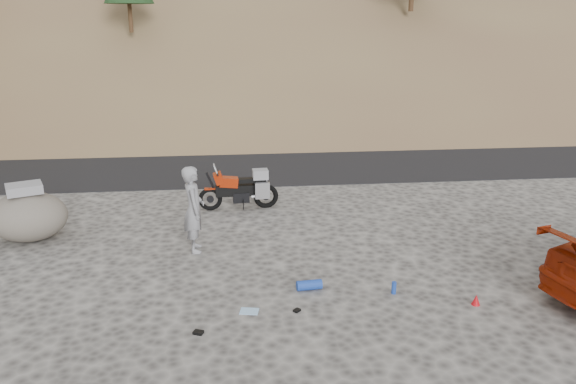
# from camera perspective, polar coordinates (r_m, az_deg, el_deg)

# --- Properties ---
(ground) EXTENTS (140.00, 140.00, 0.00)m
(ground) POSITION_cam_1_polar(r_m,az_deg,el_deg) (11.43, -4.91, -7.66)
(ground) COLOR #3E3C3A
(ground) RESTS_ON ground
(road) EXTENTS (120.00, 7.00, 0.05)m
(road) POSITION_cam_1_polar(r_m,az_deg,el_deg) (19.95, -5.48, 3.33)
(road) COLOR black
(road) RESTS_ON ground
(motorcycle) EXTENTS (2.10, 0.67, 1.25)m
(motorcycle) POSITION_cam_1_polar(r_m,az_deg,el_deg) (14.63, -4.68, 0.27)
(motorcycle) COLOR black
(motorcycle) RESTS_ON ground
(man) EXTENTS (0.52, 0.73, 1.87)m
(man) POSITION_cam_1_polar(r_m,az_deg,el_deg) (12.36, -9.34, -5.83)
(man) COLOR gray
(man) RESTS_ON ground
(boulder) EXTENTS (1.94, 1.74, 1.28)m
(boulder) POSITION_cam_1_polar(r_m,az_deg,el_deg) (13.83, -24.89, -2.22)
(boulder) COLOR #534F47
(boulder) RESTS_ON ground
(gear_blue_mat) EXTENTS (0.48, 0.23, 0.19)m
(gear_blue_mat) POSITION_cam_1_polar(r_m,az_deg,el_deg) (10.50, 2.17, -9.43)
(gear_blue_mat) COLOR #1B3DA2
(gear_blue_mat) RESTS_ON ground
(gear_bottle) EXTENTS (0.11, 0.11, 0.23)m
(gear_bottle) POSITION_cam_1_polar(r_m,az_deg,el_deg) (10.52, 10.71, -9.54)
(gear_bottle) COLOR #1B3DA2
(gear_bottle) RESTS_ON ground
(gear_funnel) EXTENTS (0.19, 0.19, 0.19)m
(gear_funnel) POSITION_cam_1_polar(r_m,az_deg,el_deg) (10.51, 18.56, -10.34)
(gear_funnel) COLOR red
(gear_funnel) RESTS_ON ground
(gear_glove_a) EXTENTS (0.19, 0.16, 0.04)m
(gear_glove_a) POSITION_cam_1_polar(r_m,az_deg,el_deg) (9.32, -9.10, -13.91)
(gear_glove_a) COLOR black
(gear_glove_a) RESTS_ON ground
(gear_glove_b) EXTENTS (0.15, 0.15, 0.04)m
(gear_glove_b) POSITION_cam_1_polar(r_m,az_deg,el_deg) (9.82, 0.92, -11.93)
(gear_glove_b) COLOR black
(gear_glove_b) RESTS_ON ground
(gear_blue_cloth) EXTENTS (0.35, 0.29, 0.01)m
(gear_blue_cloth) POSITION_cam_1_polar(r_m,az_deg,el_deg) (9.84, -3.96, -11.99)
(gear_blue_cloth) COLOR #97C4E9
(gear_blue_cloth) RESTS_ON ground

